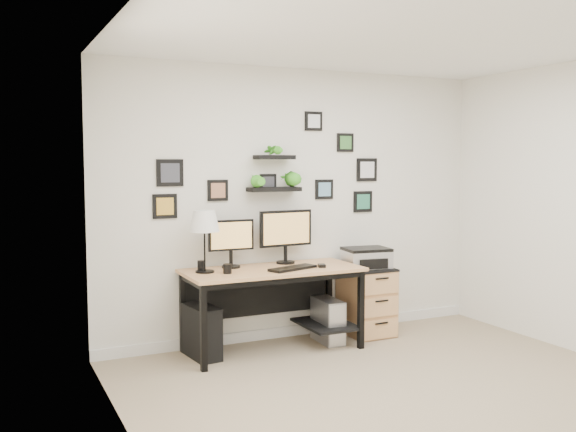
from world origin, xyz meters
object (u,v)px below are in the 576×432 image
monitor_left (231,240)px  pc_tower_grey (328,321)px  monitor_right (286,232)px  printer (366,258)px  file_cabinet (367,301)px  mug (227,269)px  pc_tower_black (201,331)px  table_lamp (204,223)px  desk (275,281)px

monitor_left → pc_tower_grey: size_ratio=1.03×
monitor_right → printer: size_ratio=1.17×
printer → file_cabinet: bearing=29.3°
mug → file_cabinet: bearing=6.1°
monitor_right → pc_tower_black: bearing=-172.0°
file_cabinet → table_lamp: bearing=-179.1°
desk → pc_tower_grey: 0.69m
pc_tower_grey → mug: bearing=-175.5°
table_lamp → file_cabinet: size_ratio=0.81×
mug → file_cabinet: 1.60m
pc_tower_black → printer: bearing=-5.9°
printer → monitor_left: bearing=175.2°
monitor_right → desk: bearing=-139.0°
table_lamp → pc_tower_grey: 1.55m
table_lamp → printer: 1.72m
file_cabinet → printer: 0.43m
monitor_right → table_lamp: 0.87m
desk → monitor_right: monitor_right is taller
mug → printer: size_ratio=0.18×
printer → table_lamp: bearing=-179.3°
table_lamp → mug: (0.16, -0.14, -0.39)m
desk → pc_tower_grey: bearing=-2.4°
pc_tower_black → printer: (1.70, 0.01, 0.54)m
pc_tower_black → mug: bearing=-43.7°
table_lamp → pc_tower_grey: table_lamp is taller
monitor_left → pc_tower_grey: 1.22m
table_lamp → pc_tower_black: table_lamp is taller
pc_tower_grey → table_lamp: bearing=177.5°
desk → monitor_left: (-0.36, 0.16, 0.38)m
mug → monitor_left: bearing=63.3°
monitor_right → printer: monitor_right is taller
desk → mug: (-0.49, -0.10, 0.16)m
pc_tower_black → pc_tower_grey: 1.23m
desk → pc_tower_black: desk is taller
monitor_right → table_lamp: (-0.84, -0.14, 0.13)m
pc_tower_grey → printer: size_ratio=0.91×
monitor_right → monitor_left: bearing=-179.6°
pc_tower_black → file_cabinet: bearing=-5.7°
mug → pc_tower_black: mug is taller
mug → pc_tower_grey: bearing=4.5°
mug → printer: bearing=5.9°
desk → table_lamp: table_lamp is taller
mug → file_cabinet: mug is taller
monitor_left → pc_tower_grey: bearing=-11.7°
monitor_left → monitor_right: size_ratio=0.80×
desk → monitor_right: bearing=41.0°
mug → desk: bearing=12.0°
desk → monitor_left: 0.55m
printer → pc_tower_grey: bearing=-171.1°
monitor_right → mug: monitor_right is taller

